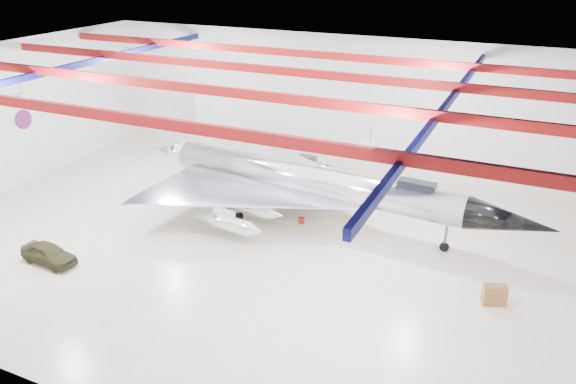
% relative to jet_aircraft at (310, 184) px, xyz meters
% --- Properties ---
extents(floor, '(40.00, 40.00, 0.00)m').
position_rel_jet_aircraft_xyz_m(floor, '(-2.96, -4.67, -2.60)').
color(floor, beige).
rests_on(floor, ground).
extents(wall_back, '(40.00, 0.00, 40.00)m').
position_rel_jet_aircraft_xyz_m(wall_back, '(-2.96, 10.33, 2.90)').
color(wall_back, silver).
rests_on(wall_back, floor).
extents(wall_left, '(0.00, 30.00, 30.00)m').
position_rel_jet_aircraft_xyz_m(wall_left, '(-22.96, -4.67, 2.90)').
color(wall_left, silver).
rests_on(wall_left, floor).
extents(ceiling, '(40.00, 40.00, 0.00)m').
position_rel_jet_aircraft_xyz_m(ceiling, '(-2.96, -4.67, 8.40)').
color(ceiling, '#0A0F38').
rests_on(ceiling, wall_back).
extents(ceiling_structure, '(39.50, 29.50, 1.08)m').
position_rel_jet_aircraft_xyz_m(ceiling_structure, '(-2.96, -4.67, 7.73)').
color(ceiling_structure, maroon).
rests_on(ceiling_structure, ceiling).
extents(wall_roundel, '(0.10, 1.50, 1.50)m').
position_rel_jet_aircraft_xyz_m(wall_roundel, '(-22.90, -2.67, 2.40)').
color(wall_roundel, '#B21414').
rests_on(wall_roundel, wall_left).
extents(jet_aircraft, '(29.05, 17.82, 7.92)m').
position_rel_jet_aircraft_xyz_m(jet_aircraft, '(0.00, 0.00, 0.00)').
color(jet_aircraft, silver).
rests_on(jet_aircraft, floor).
extents(jeep, '(3.74, 1.71, 1.24)m').
position_rel_jet_aircraft_xyz_m(jeep, '(-11.72, -11.93, -1.97)').
color(jeep, '#333219').
rests_on(jeep, floor).
extents(desk, '(1.34, 0.98, 1.10)m').
position_rel_jet_aircraft_xyz_m(desk, '(12.73, -5.34, -2.04)').
color(desk, brown).
rests_on(desk, floor).
extents(crate_ply, '(0.63, 0.53, 0.40)m').
position_rel_jet_aircraft_xyz_m(crate_ply, '(-6.11, 0.78, -2.40)').
color(crate_ply, olive).
rests_on(crate_ply, floor).
extents(toolbox_red, '(0.46, 0.39, 0.28)m').
position_rel_jet_aircraft_xyz_m(toolbox_red, '(-4.90, 4.53, -2.46)').
color(toolbox_red, maroon).
rests_on(toolbox_red, floor).
extents(parts_bin, '(0.53, 0.43, 0.37)m').
position_rel_jet_aircraft_xyz_m(parts_bin, '(-0.57, 2.31, -2.41)').
color(parts_bin, olive).
rests_on(parts_bin, floor).
extents(crate_small, '(0.44, 0.40, 0.26)m').
position_rel_jet_aircraft_xyz_m(crate_small, '(-11.00, 2.57, -2.47)').
color(crate_small, '#59595B').
rests_on(crate_small, floor).
extents(tool_chest, '(0.49, 0.49, 0.38)m').
position_rel_jet_aircraft_xyz_m(tool_chest, '(-0.19, -0.88, -2.41)').
color(tool_chest, maroon).
rests_on(tool_chest, floor).
extents(oil_barrel, '(0.58, 0.54, 0.33)m').
position_rel_jet_aircraft_xyz_m(oil_barrel, '(-3.94, 1.46, -2.43)').
color(oil_barrel, olive).
rests_on(oil_barrel, floor).
extents(spares_box, '(0.45, 0.45, 0.32)m').
position_rel_jet_aircraft_xyz_m(spares_box, '(1.02, 5.78, -2.43)').
color(spares_box, '#59595B').
rests_on(spares_box, floor).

